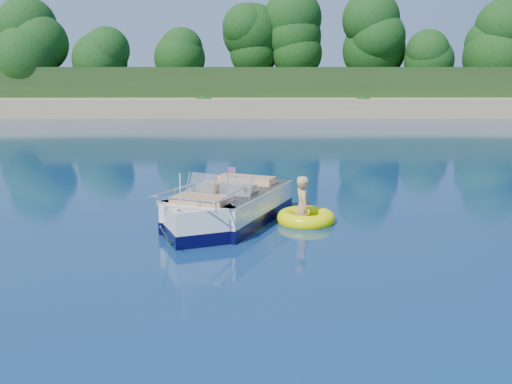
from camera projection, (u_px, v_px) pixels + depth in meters
ground at (319, 259)px, 11.38m from camera, size 160.00×160.00×0.00m
shoreline at (261, 92)px, 73.55m from camera, size 170.00×59.00×6.00m
treeline at (266, 49)px, 50.34m from camera, size 150.00×7.12×8.19m
motorboat at (225, 210)px, 13.90m from camera, size 3.29×5.12×1.82m
tow_tube at (306, 218)px, 14.16m from camera, size 1.58×1.58×0.39m
boy at (302, 222)px, 14.12m from camera, size 0.56×0.94×1.74m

